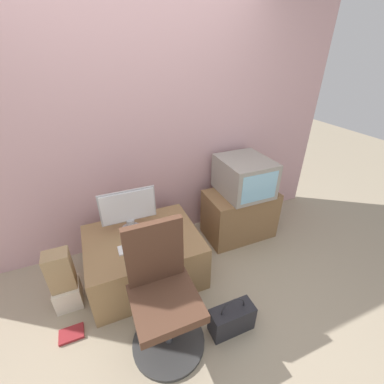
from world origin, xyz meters
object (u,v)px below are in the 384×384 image
handbag (232,319)px  main_monitor (129,210)px  keyboard (139,246)px  office_chair (163,300)px  mouse (167,238)px  cardboard_box_lower (68,294)px  book (72,334)px  crt_tv (244,176)px

handbag → main_monitor: bearing=119.5°
keyboard → main_monitor: bearing=92.7°
office_chair → handbag: (0.49, -0.14, -0.30)m
mouse → handbag: size_ratio=0.20×
main_monitor → handbag: (0.54, -0.95, -0.56)m
keyboard → cardboard_box_lower: bearing=175.2°
cardboard_box_lower → book: cardboard_box_lower is taller
book → office_chair: bearing=-23.5°
office_chair → cardboard_box_lower: size_ratio=4.59×
handbag → crt_tv: bearing=55.6°
book → handbag: bearing=-20.4°
keyboard → book: bearing=-157.4°
main_monitor → cardboard_box_lower: main_monitor is taller
keyboard → book: (-0.63, -0.26, -0.46)m
handbag → mouse: bearing=112.3°
book → mouse: bearing=16.3°
mouse → cardboard_box_lower: 0.95m
main_monitor → keyboard: main_monitor is taller
mouse → handbag: 0.82m
crt_tv → handbag: size_ratio=1.62×
crt_tv → book: 2.08m
crt_tv → cardboard_box_lower: size_ratio=2.60×
main_monitor → handbag: 1.23m
keyboard → office_chair: bearing=-85.9°
keyboard → book: size_ratio=1.93×
handbag → book: size_ratio=1.92×
office_chair → handbag: size_ratio=2.86×
mouse → main_monitor: bearing=134.0°
office_chair → book: bearing=156.5°
book → keyboard: bearing=22.6°
crt_tv → handbag: bearing=-124.4°
mouse → handbag: bearing=-67.7°
main_monitor → mouse: 0.42m
mouse → office_chair: bearing=-110.5°
crt_tv → handbag: (-0.70, -1.02, -0.62)m
handbag → book: (-1.16, 0.43, -0.11)m
main_monitor → handbag: size_ratio=1.42×
keyboard → office_chair: (0.04, -0.56, -0.05)m
main_monitor → keyboard: 0.33m
mouse → office_chair: 0.59m
keyboard → mouse: bearing=-1.6°
keyboard → cardboard_box_lower: (-0.63, 0.05, -0.36)m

